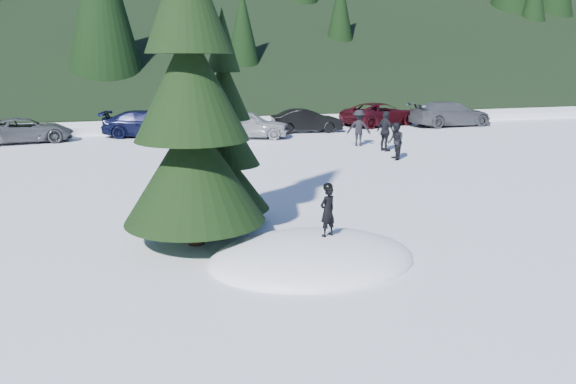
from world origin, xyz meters
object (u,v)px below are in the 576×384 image
object	(u,v)px
car_3	(148,124)
spruce_short	(225,143)
car_5	(307,121)
car_7	(450,114)
car_2	(26,130)
spruce_tall	(191,99)
adult_1	(386,131)
child_skier	(328,211)
car_4	(247,124)
car_6	(379,114)
adult_0	(396,141)
adult_2	(359,128)

from	to	relation	value
car_3	spruce_short	bearing A→B (deg)	-162.20
car_5	car_7	bearing A→B (deg)	-84.30
spruce_short	car_2	xyz separation A→B (m)	(-6.90, 17.11, -1.47)
spruce_tall	adult_1	xyz separation A→B (m)	(10.22, 10.67, -2.40)
child_skier	car_7	distance (m)	25.63
adult_1	car_2	world-z (taller)	adult_1
car_4	car_6	bearing A→B (deg)	-54.96
car_6	spruce_short	bearing A→B (deg)	125.20
spruce_short	car_4	distance (m)	15.90
child_skier	adult_0	size ratio (longest dim) A/B	0.69
adult_1	car_6	size ratio (longest dim) A/B	0.35
spruce_short	adult_1	size ratio (longest dim) A/B	2.93
adult_0	car_5	size ratio (longest dim) A/B	0.39
spruce_tall	child_skier	bearing A→B (deg)	-34.00
car_4	spruce_short	bearing A→B (deg)	-179.13
car_3	car_5	world-z (taller)	car_3
adult_2	car_6	distance (m)	8.77
spruce_short	adult_2	size ratio (longest dim) A/B	3.07
car_7	adult_0	bearing A→B (deg)	135.22
child_skier	adult_2	xyz separation A→B (m)	(7.17, 14.25, -0.15)
spruce_tall	spruce_short	bearing A→B (deg)	54.46
spruce_short	adult_1	distance (m)	13.13
spruce_tall	adult_1	bearing A→B (deg)	46.23
spruce_tall	car_7	world-z (taller)	spruce_tall
spruce_short	car_3	world-z (taller)	spruce_short
child_skier	car_7	xyz separation A→B (m)	(16.03, 20.00, -0.26)
car_2	car_7	distance (m)	24.49
adult_0	car_3	xyz separation A→B (m)	(-9.44, 10.36, -0.08)
car_6	car_4	bearing A→B (deg)	90.25
car_2	adult_0	bearing A→B (deg)	-130.89
adult_0	car_2	world-z (taller)	adult_0
car_5	car_3	bearing A→B (deg)	89.88
car_2	car_7	size ratio (longest dim) A/B	0.85
adult_1	car_3	bearing A→B (deg)	36.18
adult_0	car_2	xyz separation A→B (m)	(-15.50, 10.00, -0.16)
adult_1	car_2	xyz separation A→B (m)	(-16.13, 7.84, -0.29)
spruce_short	adult_2	world-z (taller)	spruce_short
car_3	car_7	size ratio (longest dim) A/B	0.92
spruce_short	child_skier	distance (m)	3.66
adult_2	car_5	world-z (taller)	adult_2
child_skier	car_3	bearing A→B (deg)	-106.98
spruce_short	car_5	xyz separation A→B (m)	(7.98, 16.72, -1.44)
spruce_short	car_2	distance (m)	18.51
child_skier	car_3	world-z (taller)	child_skier
spruce_tall	car_3	distance (m)	19.05
adult_2	car_7	xyz separation A→B (m)	(8.86, 5.75, -0.11)
adult_2	car_5	bearing A→B (deg)	-57.71
adult_0	car_2	size ratio (longest dim) A/B	0.35
spruce_short	car_5	bearing A→B (deg)	64.48
car_3	car_7	distance (m)	18.44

